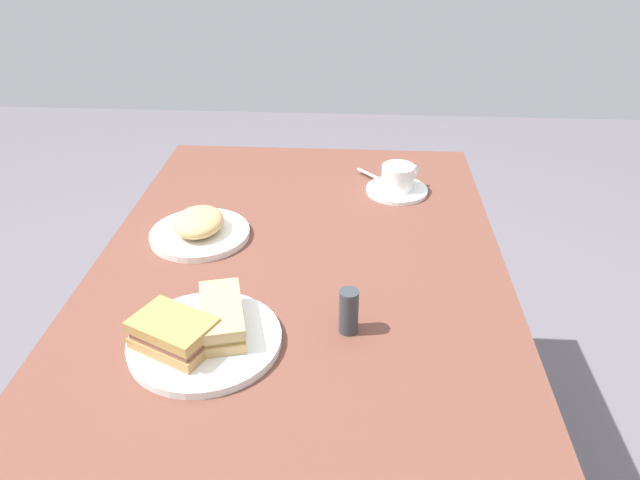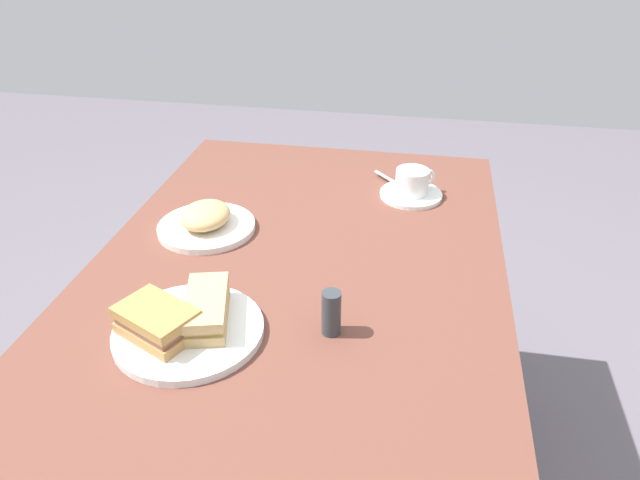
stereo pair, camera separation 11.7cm
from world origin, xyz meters
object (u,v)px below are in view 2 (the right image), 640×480
at_px(sandwich_plate, 189,331).
at_px(side_plate, 207,227).
at_px(dining_table, 294,308).
at_px(sandwich_front, 207,308).
at_px(coffee_cup, 413,181).
at_px(sandwich_back, 157,321).
at_px(coffee_saucer, 411,195).
at_px(spoon, 392,180).
at_px(salt_shaker, 331,313).

bearing_deg(sandwich_plate, side_plate, 14.84).
xyz_separation_m(dining_table, side_plate, (0.12, 0.22, 0.09)).
relative_size(sandwich_front, coffee_cup, 1.68).
bearing_deg(sandwich_back, coffee_saucer, -32.27).
relative_size(sandwich_front, spoon, 1.93).
xyz_separation_m(coffee_cup, side_plate, (-0.24, 0.42, -0.03)).
distance_m(sandwich_front, spoon, 0.65).
distance_m(coffee_saucer, salt_shaker, 0.53).
xyz_separation_m(sandwich_plate, sandwich_front, (0.03, -0.02, 0.03)).
bearing_deg(side_plate, coffee_cup, -60.51).
relative_size(coffee_saucer, coffee_cup, 1.58).
distance_m(sandwich_plate, side_plate, 0.34).
relative_size(sandwich_plate, sandwich_front, 1.57).
height_order(sandwich_plate, sandwich_back, sandwich_back).
bearing_deg(side_plate, coffee_saucer, -60.54).
xyz_separation_m(sandwich_plate, salt_shaker, (0.05, -0.23, 0.03)).
relative_size(sandwich_back, coffee_cup, 1.59).
bearing_deg(side_plate, sandwich_plate, -165.16).
relative_size(sandwich_plate, coffee_cup, 2.65).
distance_m(sandwich_front, side_plate, 0.33).
bearing_deg(spoon, sandwich_back, 153.38).
bearing_deg(spoon, dining_table, 159.65).
bearing_deg(dining_table, side_plate, 60.25).
bearing_deg(coffee_saucer, sandwich_plate, 149.66).
distance_m(spoon, salt_shaker, 0.58).
distance_m(sandwich_back, coffee_saucer, 0.70).
distance_m(sandwich_front, sandwich_back, 0.08).
height_order(sandwich_back, coffee_saucer, sandwich_back).
height_order(sandwich_plate, coffee_saucer, sandwich_plate).
xyz_separation_m(sandwich_back, coffee_saucer, (0.59, -0.37, -0.03)).
bearing_deg(coffee_saucer, spoon, 42.48).
distance_m(sandwich_front, coffee_cup, 0.63).
relative_size(sandwich_back, side_plate, 0.71).
xyz_separation_m(sandwich_plate, sandwich_back, (-0.02, 0.04, 0.03)).
bearing_deg(sandwich_plate, salt_shaker, -78.31).
bearing_deg(sandwich_front, sandwich_plate, 137.04).
xyz_separation_m(side_plate, salt_shaker, (-0.28, -0.32, 0.03)).
relative_size(spoon, side_plate, 0.39).
distance_m(coffee_cup, salt_shaker, 0.53).
distance_m(sandwich_plate, coffee_saucer, 0.66).
relative_size(sandwich_front, coffee_saucer, 1.07).
xyz_separation_m(sandwich_plate, coffee_cup, (0.57, -0.33, 0.03)).
bearing_deg(coffee_saucer, salt_shaker, 168.65).
height_order(dining_table, sandwich_plate, sandwich_plate).
xyz_separation_m(sandwich_front, side_plate, (0.31, 0.11, -0.03)).
height_order(dining_table, salt_shaker, salt_shaker).
xyz_separation_m(dining_table, sandwich_front, (-0.18, 0.10, 0.12)).
distance_m(sandwich_plate, salt_shaker, 0.24).
xyz_separation_m(coffee_cup, spoon, (0.05, 0.05, -0.03)).
relative_size(dining_table, sandwich_plate, 5.07).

